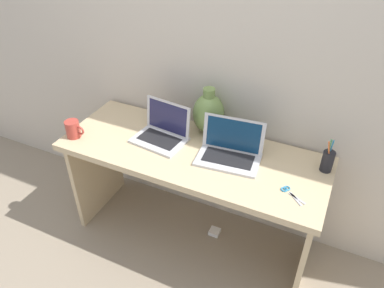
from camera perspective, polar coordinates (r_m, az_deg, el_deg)
name	(u,v)px	position (r m, az deg, el deg)	size (l,w,h in m)	color
ground_plane	(192,236)	(2.63, 0.00, -13.86)	(6.00, 6.00, 0.00)	gray
back_wall	(217,52)	(2.16, 3.87, 13.87)	(4.40, 0.04, 2.40)	beige
desk	(192,171)	(2.22, 0.00, -4.22)	(1.54, 0.59, 0.73)	#D1B78C
laptop_left	(163,130)	(2.21, -4.44, 2.22)	(0.33, 0.25, 0.22)	silver
laptop_right	(230,148)	(2.06, 5.92, -0.62)	(0.37, 0.26, 0.21)	silver
green_vase	(209,113)	(2.23, 2.55, 4.78)	(0.19, 0.19, 0.29)	#75934C
coffee_mug	(73,129)	(2.33, -17.77, 2.20)	(0.13, 0.08, 0.11)	#B23D33
pen_cup	(328,161)	(2.08, 20.07, -2.43)	(0.06, 0.06, 0.19)	black
scissors	(289,192)	(1.92, 14.71, -7.18)	(0.14, 0.11, 0.01)	#B7B7BC
power_brick	(215,232)	(2.64, 3.48, -13.28)	(0.07, 0.07, 0.03)	white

